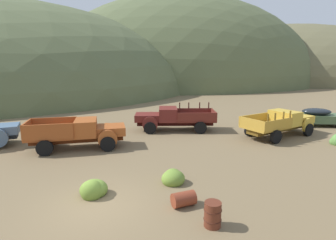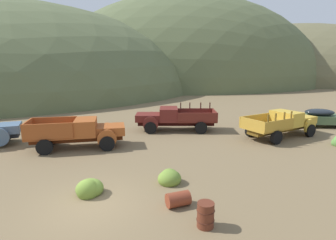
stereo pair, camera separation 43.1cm
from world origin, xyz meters
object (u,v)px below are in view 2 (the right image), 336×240
at_px(truck_oxide_orange, 84,132).
at_px(oil_drum_foreground, 206,215).
at_px(oil_drum_tipped, 178,199).
at_px(truck_oxblood, 171,118).
at_px(car_weathered_green, 324,117).
at_px(truck_faded_yellow, 285,123).

relative_size(truck_oxide_orange, oil_drum_foreground, 6.86).
bearing_deg(truck_oxide_orange, oil_drum_tipped, -63.22).
xyz_separation_m(truck_oxblood, oil_drum_tipped, (-2.29, -11.71, -0.73)).
height_order(truck_oxblood, oil_drum_tipped, truck_oxblood).
relative_size(truck_oxide_orange, car_weathered_green, 1.17).
relative_size(truck_oxblood, oil_drum_tipped, 6.91).
distance_m(truck_oxide_orange, oil_drum_foreground, 11.10).
height_order(truck_oxblood, oil_drum_foreground, truck_oxblood).
bearing_deg(oil_drum_tipped, truck_oxblood, 78.93).
bearing_deg(oil_drum_foreground, car_weathered_green, 37.94).
xyz_separation_m(oil_drum_foreground, oil_drum_tipped, (-0.58, 1.49, -0.15)).
xyz_separation_m(truck_oxblood, oil_drum_foreground, (-1.71, -13.20, -0.58)).
bearing_deg(truck_faded_yellow, car_weathered_green, 2.41).
distance_m(truck_faded_yellow, oil_drum_tipped, 13.29).
bearing_deg(truck_faded_yellow, oil_drum_tipped, -159.60).
xyz_separation_m(truck_faded_yellow, oil_drum_tipped, (-10.38, -8.27, -0.72)).
bearing_deg(truck_faded_yellow, truck_oxide_orange, 160.97).
xyz_separation_m(truck_faded_yellow, oil_drum_foreground, (-9.80, -9.76, -0.57)).
xyz_separation_m(truck_oxblood, car_weathered_green, (13.33, -1.47, -0.20)).
distance_m(oil_drum_foreground, oil_drum_tipped, 1.61).
distance_m(truck_oxide_orange, truck_oxblood, 7.27).
bearing_deg(truck_oxblood, truck_oxide_orange, 38.20).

